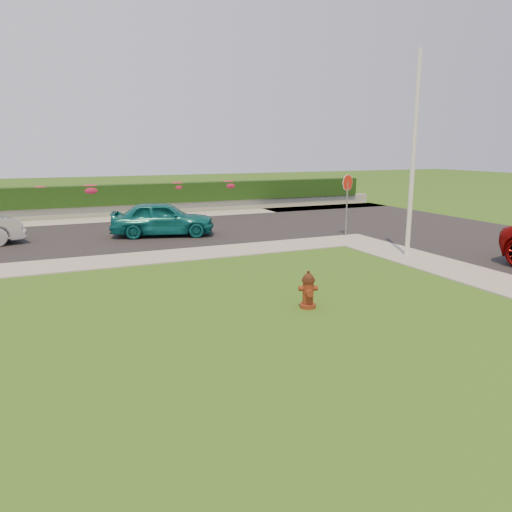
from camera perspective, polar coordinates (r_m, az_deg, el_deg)
name	(u,v)px	position (r m, az deg, el deg)	size (l,w,h in m)	color
ground	(316,346)	(9.74, 6.88, -10.21)	(120.00, 120.00, 0.00)	black
street_far	(30,241)	(22.01, -24.44, 1.56)	(26.00, 8.00, 0.04)	black
curb_corner	(351,240)	(20.70, 10.85, 1.83)	(2.00, 2.00, 0.04)	gray
sidewalk_beyond	(113,219)	(27.20, -15.99, 4.05)	(34.00, 2.00, 0.04)	gray
retaining_wall	(109,211)	(28.64, -16.46, 4.99)	(34.00, 0.40, 0.60)	gray
hedge	(108,195)	(28.65, -16.59, 6.69)	(32.00, 0.90, 1.10)	black
fire_hydrant	(308,290)	(11.82, 5.98, -3.93)	(0.46, 0.44, 0.89)	#4C120B
sedan_teal	(163,219)	(21.46, -10.62, 4.23)	(1.72, 4.28, 1.46)	#0C5D5F
utility_pole	(413,156)	(17.78, 17.54, 10.79)	(0.16, 0.16, 6.82)	silver
stop_sign	(347,190)	(21.28, 10.40, 7.41)	(0.68, 0.27, 2.63)	slate
flower_clump_c	(40,191)	(28.28, -23.42, 6.83)	(1.05, 0.67, 0.52)	#AF1E3F
flower_clump_d	(90,190)	(28.42, -18.40, 7.14)	(1.28, 0.82, 0.64)	#AF1E3F
flower_clump_e	(177,187)	(29.28, -8.99, 7.79)	(1.17, 0.75, 0.59)	#AF1E3F
flower_clump_f	(229,186)	(30.25, -3.15, 8.04)	(1.23, 0.79, 0.62)	#AF1E3F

